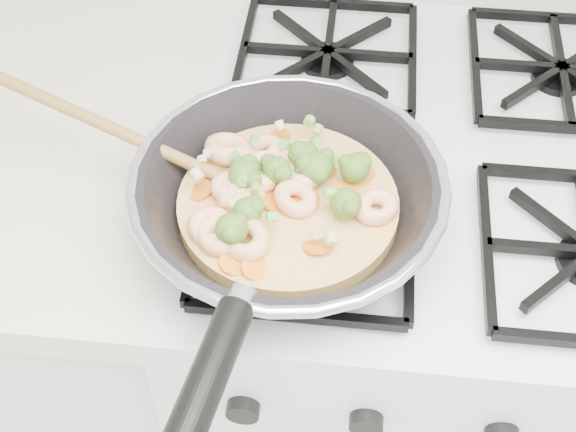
# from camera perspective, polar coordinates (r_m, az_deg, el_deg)

# --- Properties ---
(stove) EXTENTS (0.60, 0.60, 0.92)m
(stove) POSITION_cam_1_polar(r_m,az_deg,el_deg) (1.32, 8.14, -9.15)
(stove) COLOR white
(stove) RESTS_ON ground
(skillet) EXTENTS (0.50, 0.51, 0.11)m
(skillet) POSITION_cam_1_polar(r_m,az_deg,el_deg) (0.83, -0.30, 1.17)
(skillet) COLOR black
(skillet) RESTS_ON stove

